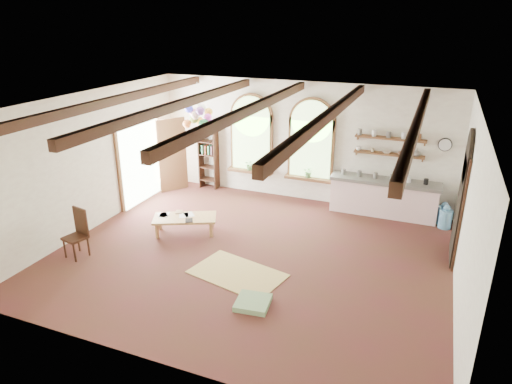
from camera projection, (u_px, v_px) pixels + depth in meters
The scene contains 27 objects.
floor at pixel (251, 254), 9.70m from camera, with size 8.00×8.00×0.00m, color #512221.
ceiling_beams at pixel (250, 109), 8.58m from camera, with size 6.20×6.80×0.18m, color #341C10, non-canonical shape.
window_left at pixel (251, 137), 12.56m from camera, with size 1.30×0.28×2.20m.
window_right at pixel (311, 143), 11.97m from camera, with size 1.30×0.28×2.20m.
left_doorway at pixel (140, 159), 12.22m from camera, with size 0.10×1.90×2.50m, color brown.
right_doorway at pixel (459, 209), 9.23m from camera, with size 0.10×1.30×2.40m, color black.
kitchen_counter at pixel (383, 197), 11.50m from camera, with size 2.68×0.62×0.94m.
wall_shelf_lower at pixel (389, 154), 11.27m from camera, with size 1.70×0.24×0.04m, color brown.
wall_shelf_upper at pixel (390, 138), 11.12m from camera, with size 1.70×0.24×0.04m, color brown.
wall_clock at pixel (445, 145), 10.77m from camera, with size 0.32×0.32×0.04m, color black.
bookshelf at pixel (209, 158), 13.19m from camera, with size 0.53×0.32×1.80m.
coffee_table at pixel (185, 219), 10.54m from camera, with size 1.57×1.19×0.41m.
side_chair at pixel (77, 243), 9.54m from camera, with size 0.49×0.49×1.05m.
floor_mat at pixel (237, 274), 8.97m from camera, with size 1.78×1.10×0.02m, color tan.
floor_cushion at pixel (253, 303), 7.99m from camera, with size 0.58×0.58×0.10m, color gray.
water_jug_a at pixel (444, 215), 11.03m from camera, with size 0.30×0.30×0.58m.
water_jug_b at pixel (445, 218), 10.84m from camera, with size 0.30×0.30×0.59m.
balloon_cluster at pixel (198, 116), 11.68m from camera, with size 0.67×0.73×1.14m.
table_book at pixel (176, 212), 10.77m from camera, with size 0.15×0.22×0.02m, color olive.
tablet at pixel (189, 220), 10.33m from camera, with size 0.16×0.24×0.01m, color black.
potted_plant_left at pixel (250, 165), 12.75m from camera, with size 0.27×0.23×0.30m, color #598C4C.
potted_plant_right at pixel (309, 172), 12.16m from camera, with size 0.27×0.23×0.30m, color #598C4C.
shelf_cup_a at pixel (358, 148), 11.50m from camera, with size 0.12×0.10×0.10m, color white.
shelf_cup_b at pixel (373, 150), 11.38m from camera, with size 0.10×0.10×0.09m, color beige.
shelf_bowl_a at pixel (387, 152), 11.27m from camera, with size 0.22×0.22×0.05m, color beige.
shelf_bowl_b at pixel (402, 153), 11.14m from camera, with size 0.20×0.20×0.06m, color #8C664C.
shelf_vase at pixel (417, 152), 11.00m from camera, with size 0.18×0.18×0.19m, color slate.
Camera 1 is at (3.29, -7.91, 4.75)m, focal length 32.00 mm.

